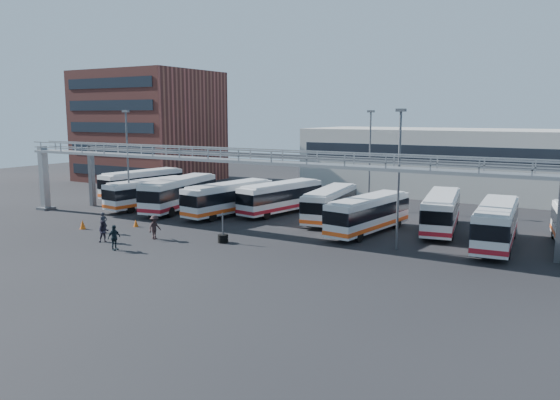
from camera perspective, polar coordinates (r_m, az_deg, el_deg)
The scene contains 23 objects.
ground at distance 40.58m, azimuth -7.60°, elevation -5.12°, with size 140.00×140.00×0.00m, color black.
gantry at distance 44.35m, azimuth -3.08°, elevation 3.37°, with size 51.40×5.15×7.10m.
apartment_building at distance 84.39m, azimuth -13.50°, elevation 7.48°, with size 18.00×15.00×16.00m, color brown.
warehouse at distance 70.30m, azimuth 20.19°, elevation 3.67°, with size 42.00×14.00×8.00m, color #9E9E99.
light_pole_left at distance 56.22m, azimuth -15.64°, elevation 4.46°, with size 0.70×0.35×10.21m.
light_pole_mid at distance 40.12m, azimuth 12.32°, elevation 2.90°, with size 0.70×0.35×10.21m.
light_pole_back at distance 56.88m, azimuth 9.36°, elevation 4.72°, with size 0.70×0.35×10.21m.
bus_0 at distance 66.57m, azimuth -14.21°, elevation 1.76°, with size 3.66×10.87×3.24m.
bus_1 at distance 58.99m, azimuth -13.50°, elevation 0.78°, with size 3.71×10.23×3.04m.
bus_2 at distance 56.81m, azimuth -10.47°, elevation 0.77°, with size 4.37×11.41×3.38m.
bus_3 at distance 53.46m, azimuth -5.38°, elevation 0.27°, with size 3.92×10.79×3.20m.
bus_4 at distance 54.12m, azimuth 0.08°, elevation 0.37°, with size 4.28×10.56×3.13m.
bus_5 at distance 50.68m, azimuth 5.26°, elevation -0.32°, with size 3.59×10.22×3.04m.
bus_6 at distance 45.76m, azimuth 9.23°, elevation -1.35°, with size 3.77×10.47×3.11m.
bus_7 at distance 47.95m, azimuth 16.51°, elevation -1.06°, with size 4.18×10.84×3.21m.
bus_8 at distance 43.55m, azimuth 21.66°, elevation -2.26°, with size 3.34×11.01×3.30m.
pedestrian_a at distance 47.76m, azimuth -17.96°, elevation -2.26°, with size 0.64×0.42×1.76m, color black.
pedestrian_b at distance 44.39m, azimuth -17.96°, elevation -3.15°, with size 0.81×0.63×1.68m, color #27222F.
pedestrian_c at distance 44.34m, azimuth -12.96°, elevation -2.79°, with size 1.24×0.72×1.93m, color #2E1E1F.
pedestrian_d at distance 41.56m, azimuth -16.96°, elevation -3.78°, with size 1.09×0.46×1.87m, color #19262D.
cone_left at distance 50.09m, azimuth -19.93°, elevation -2.42°, with size 0.50×0.50×0.80m, color #D4540B.
cone_right at distance 49.74m, azimuth -14.83°, elevation -2.33°, with size 0.42×0.42×0.67m, color #D4540B.
tire_stack at distance 42.42m, azimuth -5.98°, elevation -3.93°, with size 0.81×0.81×2.31m.
Camera 1 is at (24.32, -30.97, 9.82)m, focal length 35.00 mm.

